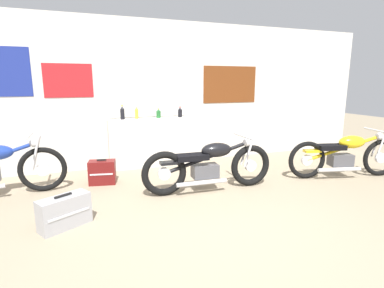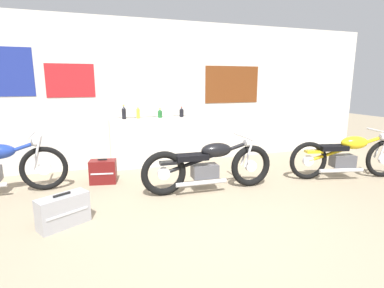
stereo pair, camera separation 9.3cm
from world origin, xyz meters
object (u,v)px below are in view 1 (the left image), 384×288
(motorcycle_yellow, at_px, (345,154))
(hard_case_silver, at_px, (65,212))
(motorcycle_black, at_px, (209,165))
(bottle_left_center, at_px, (137,113))
(bottle_right_center, at_px, (180,113))
(bottle_leftmost, at_px, (122,113))
(hard_case_darkred, at_px, (102,172))
(bottle_center, at_px, (159,114))

(motorcycle_yellow, distance_m, hard_case_silver, 4.50)
(hard_case_silver, bearing_deg, motorcycle_black, 14.57)
(bottle_left_center, relative_size, bottle_right_center, 1.18)
(bottle_left_center, height_order, bottle_right_center, bottle_left_center)
(bottle_left_center, bearing_deg, bottle_right_center, -2.76)
(bottle_leftmost, height_order, hard_case_darkred, bottle_leftmost)
(bottle_right_center, xyz_separation_m, motorcycle_black, (-0.07, -1.62, -0.64))
(bottle_left_center, relative_size, hard_case_darkred, 0.53)
(bottle_leftmost, height_order, bottle_center, bottle_leftmost)
(hard_case_silver, bearing_deg, bottle_leftmost, 65.97)
(hard_case_darkred, bearing_deg, bottle_center, 33.62)
(motorcycle_black, distance_m, hard_case_silver, 2.10)
(hard_case_darkred, bearing_deg, bottle_leftmost, 58.74)
(bottle_center, distance_m, bottle_right_center, 0.43)
(bottle_center, relative_size, motorcycle_yellow, 0.09)
(bottle_leftmost, relative_size, hard_case_darkred, 0.59)
(bottle_left_center, height_order, motorcycle_black, bottle_left_center)
(bottle_right_center, xyz_separation_m, hard_case_silver, (-2.09, -2.15, -0.86))
(hard_case_silver, xyz_separation_m, hard_case_darkred, (0.51, 1.41, 0.01))
(bottle_center, distance_m, hard_case_darkred, 1.61)
(bottle_center, xyz_separation_m, bottle_right_center, (0.43, -0.03, 0.01))
(bottle_right_center, height_order, hard_case_silver, bottle_right_center)
(bottle_leftmost, distance_m, motorcycle_black, 2.06)
(motorcycle_yellow, bearing_deg, hard_case_silver, -175.90)
(bottle_center, relative_size, motorcycle_black, 0.09)
(motorcycle_black, height_order, motorcycle_yellow, motorcycle_yellow)
(bottle_leftmost, xyz_separation_m, motorcycle_yellow, (3.51, -1.85, -0.66))
(bottle_right_center, distance_m, motorcycle_black, 1.75)
(motorcycle_yellow, height_order, hard_case_darkred, motorcycle_yellow)
(bottle_right_center, bearing_deg, bottle_leftmost, 178.86)
(hard_case_silver, bearing_deg, bottle_right_center, 45.85)
(bottle_left_center, bearing_deg, motorcycle_yellow, -29.92)
(bottle_center, height_order, hard_case_darkred, bottle_center)
(hard_case_silver, bearing_deg, motorcycle_yellow, 4.10)
(bottle_leftmost, height_order, bottle_left_center, bottle_leftmost)
(bottle_center, distance_m, hard_case_silver, 2.86)
(bottle_right_center, bearing_deg, bottle_center, 176.15)
(hard_case_silver, height_order, hard_case_darkred, hard_case_darkred)
(bottle_leftmost, distance_m, hard_case_darkred, 1.25)
(motorcycle_black, bearing_deg, hard_case_darkred, 149.53)
(bottle_left_center, relative_size, motorcycle_black, 0.12)
(bottle_leftmost, distance_m, motorcycle_yellow, 4.03)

